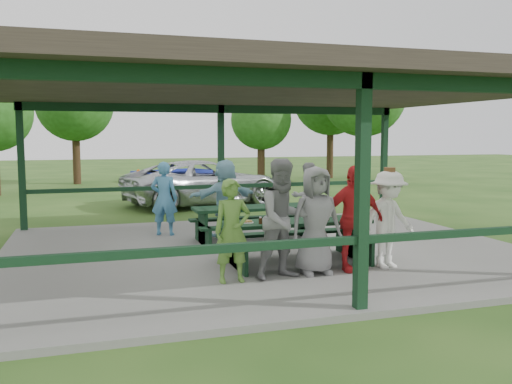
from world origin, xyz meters
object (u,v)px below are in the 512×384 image
object	(u,v)px
picnic_table_far	(257,219)
contestant_white_fedora	(388,219)
spectator_blue	(164,198)
contestant_grey_mid	(316,220)
spectator_lblue	(225,198)
farm_trailer	(173,185)
picnic_table_near	(297,236)
contestant_red	(353,218)
contestant_green	(232,231)
spectator_grey	(307,196)
contestant_grey_left	(284,219)
pickup_truck	(205,183)

from	to	relation	value
picnic_table_far	contestant_white_fedora	size ratio (longest dim) A/B	1.57
picnic_table_far	spectator_blue	xyz separation A→B (m)	(-1.75, 1.34, 0.35)
contestant_grey_mid	contestant_white_fedora	size ratio (longest dim) A/B	1.02
spectator_lblue	farm_trailer	bearing A→B (deg)	-103.19
contestant_white_fedora	spectator_blue	world-z (taller)	contestant_white_fedora
picnic_table_near	contestant_grey_mid	xyz separation A→B (m)	(0.00, -0.81, 0.40)
contestant_red	contestant_white_fedora	size ratio (longest dim) A/B	1.03
spectator_lblue	picnic_table_far	bearing A→B (deg)	104.97
contestant_green	farm_trailer	bearing A→B (deg)	85.07
contestant_white_fedora	spectator_grey	bearing A→B (deg)	76.76
contestant_red	spectator_blue	distance (m)	4.85
picnic_table_near	spectator_lblue	xyz separation A→B (m)	(-0.58, 2.85, 0.38)
contestant_green	spectator_grey	distance (m)	4.79
contestant_green	contestant_grey_left	xyz separation A→B (m)	(0.82, -0.04, 0.15)
contestant_white_fedora	contestant_grey_left	bearing A→B (deg)	171.93
contestant_grey_mid	pickup_truck	size ratio (longest dim) A/B	0.32
contestant_green	farm_trailer	world-z (taller)	contestant_green
contestant_grey_mid	contestant_green	bearing A→B (deg)	-176.94
contestant_green	spectator_blue	xyz separation A→B (m)	(-0.46, 4.23, 0.04)
spectator_blue	farm_trailer	distance (m)	6.78
spectator_blue	picnic_table_far	bearing A→B (deg)	164.44
spectator_grey	pickup_truck	world-z (taller)	spectator_grey
contestant_red	pickup_truck	world-z (taller)	contestant_red
contestant_red	farm_trailer	size ratio (longest dim) A/B	0.51
picnic_table_far	contestant_grey_mid	xyz separation A→B (m)	(0.11, -2.81, 0.39)
contestant_white_fedora	contestant_grey_mid	bearing A→B (deg)	168.50
picnic_table_far	spectator_lblue	xyz separation A→B (m)	(-0.47, 0.85, 0.38)
picnic_table_near	spectator_blue	xyz separation A→B (m)	(-1.86, 3.34, 0.35)
contestant_white_fedora	contestant_red	bearing A→B (deg)	167.80
contestant_red	contestant_white_fedora	bearing A→B (deg)	4.90
spectator_grey	contestant_grey_left	bearing A→B (deg)	55.34
contestant_green	spectator_blue	world-z (taller)	spectator_blue
contestant_grey_left	spectator_grey	world-z (taller)	contestant_grey_left
contestant_grey_mid	picnic_table_far	bearing A→B (deg)	92.18
spectator_lblue	spectator_blue	size ratio (longest dim) A/B	1.03
contestant_red	spectator_lblue	distance (m)	3.86
spectator_lblue	spectator_grey	world-z (taller)	spectator_lblue
spectator_lblue	pickup_truck	xyz separation A→B (m)	(0.83, 6.15, -0.20)
spectator_lblue	contestant_green	bearing A→B (deg)	63.65
picnic_table_near	pickup_truck	distance (m)	9.00
contestant_green	contestant_red	xyz separation A→B (m)	(2.07, 0.09, 0.09)
contestant_grey_mid	contestant_white_fedora	bearing A→B (deg)	0.15
spectator_blue	spectator_grey	world-z (taller)	spectator_blue
contestant_green	pickup_truck	xyz separation A→B (m)	(1.66, 9.89, -0.14)
pickup_truck	picnic_table_near	bearing A→B (deg)	163.22
spectator_lblue	spectator_blue	distance (m)	1.37
spectator_lblue	spectator_blue	xyz separation A→B (m)	(-1.28, 0.49, -0.03)
picnic_table_near	spectator_lblue	world-z (taller)	spectator_lblue
contestant_green	contestant_white_fedora	xyz separation A→B (m)	(2.73, 0.08, 0.04)
contestant_grey_left	contestant_white_fedora	size ratio (longest dim) A/B	1.10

